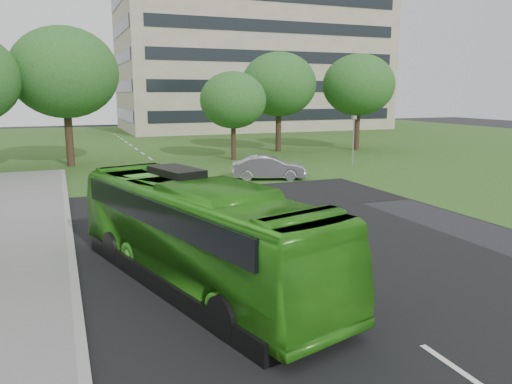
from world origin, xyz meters
The scene contains 10 objects.
ground centered at (0.00, 0.00, 0.00)m, with size 160.00×160.00×0.00m, color black.
street_surfaces centered at (-0.38, 22.75, 0.03)m, with size 120.00×120.00×0.15m.
office_building centered at (21.96, 61.96, 12.50)m, with size 40.10×20.10×25.00m.
tree_park_b centered at (-6.47, 27.61, 7.03)m, with size 7.95×7.95×10.43m.
tree_park_c centered at (6.45, 26.53, 4.97)m, with size 5.52×5.52×7.33m.
tree_park_d centered at (12.46, 30.74, 6.34)m, with size 7.08×7.08×9.36m.
tree_park_e centered at (20.22, 29.10, 6.31)m, with size 6.97×6.97×9.29m.
bus centered at (-3.68, 0.57, 1.55)m, with size 2.61×11.15×3.10m, color #33901B.
sedan centered at (5.38, 16.46, 0.78)m, with size 1.65×4.74×1.56m, color #AEAEB2.
camera_pole centered at (14.02, 20.00, 2.48)m, with size 0.37×0.34×3.85m.
Camera 1 is at (-7.24, -13.16, 5.55)m, focal length 35.00 mm.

